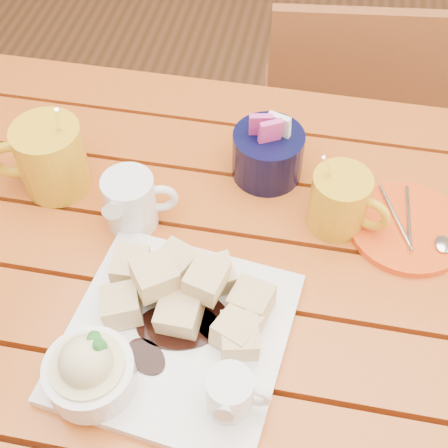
% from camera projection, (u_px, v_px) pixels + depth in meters
% --- Properties ---
extents(table, '(1.20, 0.79, 0.75)m').
position_uv_depth(table, '(220.00, 305.00, 0.95)').
color(table, '#A44215').
rests_on(table, ground).
extents(dessert_plate, '(0.30, 0.30, 0.11)m').
position_uv_depth(dessert_plate, '(160.00, 337.00, 0.76)').
color(dessert_plate, white).
rests_on(dessert_plate, table).
extents(coffee_mug_left, '(0.14, 0.10, 0.17)m').
position_uv_depth(coffee_mug_left, '(49.00, 157.00, 0.92)').
color(coffee_mug_left, gold).
rests_on(coffee_mug_left, table).
extents(coffee_mug_right, '(0.12, 0.08, 0.14)m').
position_uv_depth(coffee_mug_right, '(341.00, 201.00, 0.88)').
color(coffee_mug_right, gold).
rests_on(coffee_mug_right, table).
extents(cream_pitcher, '(0.11, 0.09, 0.09)m').
position_uv_depth(cream_pitcher, '(131.00, 201.00, 0.88)').
color(cream_pitcher, white).
rests_on(cream_pitcher, table).
extents(sugar_caddy, '(0.11, 0.11, 0.12)m').
position_uv_depth(sugar_caddy, '(268.00, 153.00, 0.94)').
color(sugar_caddy, black).
rests_on(sugar_caddy, table).
extents(orange_saucer, '(0.17, 0.17, 0.02)m').
position_uv_depth(orange_saucer, '(408.00, 228.00, 0.90)').
color(orange_saucer, '#E64A14').
rests_on(orange_saucer, table).
extents(chair_far, '(0.42, 0.42, 0.80)m').
position_uv_depth(chair_far, '(343.00, 119.00, 1.50)').
color(chair_far, brown).
rests_on(chair_far, ground).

